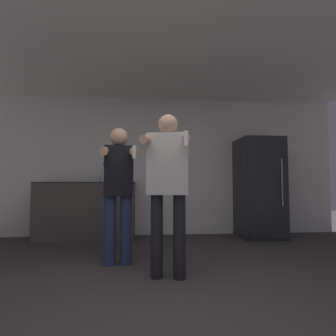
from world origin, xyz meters
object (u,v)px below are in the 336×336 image
(refrigerator, at_px, (259,188))
(person_woman_foreground, at_px, (168,180))
(bottle_amber_bourbon, at_px, (109,175))
(person_man_side, at_px, (119,186))
(bottle_brown_liquor, at_px, (120,177))
(bottle_red_label, at_px, (104,175))

(refrigerator, height_order, person_woman_foreground, refrigerator)
(refrigerator, relative_size, bottle_amber_bourbon, 5.88)
(refrigerator, xyz_separation_m, person_woman_foreground, (-1.79, -1.88, 0.11))
(refrigerator, distance_m, person_man_side, 2.71)
(person_woman_foreground, bearing_deg, bottle_brown_liquor, 108.89)
(bottle_red_label, height_order, bottle_brown_liquor, bottle_red_label)
(refrigerator, height_order, person_man_side, refrigerator)
(bottle_red_label, distance_m, person_woman_foreground, 2.21)
(person_woman_foreground, relative_size, person_man_side, 1.03)
(person_woman_foreground, bearing_deg, person_man_side, 138.03)
(bottle_amber_bourbon, bearing_deg, bottle_brown_liquor, -0.00)
(bottle_red_label, xyz_separation_m, bottle_amber_bourbon, (0.09, 0.00, -0.00))
(bottle_red_label, bearing_deg, refrigerator, -2.26)
(refrigerator, distance_m, person_woman_foreground, 2.59)
(refrigerator, xyz_separation_m, bottle_brown_liquor, (-2.46, 0.11, 0.19))
(bottle_red_label, height_order, person_man_side, person_man_side)
(bottle_brown_liquor, bearing_deg, refrigerator, -2.51)
(bottle_amber_bourbon, relative_size, person_man_side, 0.18)
(refrigerator, xyz_separation_m, person_man_side, (-2.33, -1.39, 0.04))
(refrigerator, relative_size, bottle_brown_liquor, 7.09)
(person_woman_foreground, bearing_deg, refrigerator, 46.45)
(person_man_side, bearing_deg, bottle_brown_liquor, 95.12)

